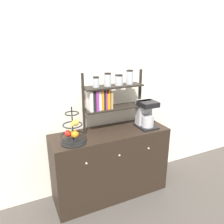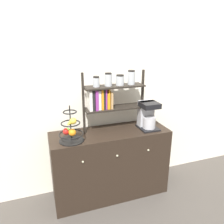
# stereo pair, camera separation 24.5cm
# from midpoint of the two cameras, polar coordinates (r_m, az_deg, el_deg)

# --- Properties ---
(ground_plane) EXTENTS (12.00, 12.00, 0.00)m
(ground_plane) POSITION_cam_midpoint_polar(r_m,az_deg,el_deg) (2.80, -0.97, -22.95)
(ground_plane) COLOR #47423D
(wall_back) EXTENTS (7.00, 0.05, 2.60)m
(wall_back) POSITION_cam_midpoint_polar(r_m,az_deg,el_deg) (2.63, -5.73, 6.31)
(wall_back) COLOR silver
(wall_back) RESTS_ON ground_plane
(sideboard) EXTENTS (1.37, 0.48, 0.83)m
(sideboard) POSITION_cam_midpoint_polar(r_m,az_deg,el_deg) (2.72, -3.09, -13.36)
(sideboard) COLOR black
(sideboard) RESTS_ON ground_plane
(coffee_maker) EXTENTS (0.21, 0.25, 0.33)m
(coffee_maker) POSITION_cam_midpoint_polar(r_m,az_deg,el_deg) (2.64, 6.20, -0.52)
(coffee_maker) COLOR black
(coffee_maker) RESTS_ON sideboard
(fruit_stand) EXTENTS (0.26, 0.26, 0.39)m
(fruit_stand) POSITION_cam_midpoint_polar(r_m,az_deg,el_deg) (2.27, -13.34, -5.11)
(fruit_stand) COLOR black
(fruit_stand) RESTS_ON sideboard
(shelf_hutch) EXTENTS (0.74, 0.20, 0.68)m
(shelf_hutch) POSITION_cam_midpoint_polar(r_m,az_deg,el_deg) (2.46, -3.99, 4.58)
(shelf_hutch) COLOR black
(shelf_hutch) RESTS_ON sideboard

